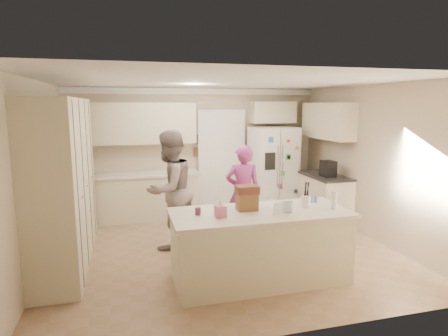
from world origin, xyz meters
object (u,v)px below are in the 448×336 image
object	(u,v)px
island_base	(260,248)
tissue_box	(221,211)
refrigerator	(273,170)
teen_boy	(170,190)
coffee_maker	(328,169)
utensil_crock	(306,201)
dollhouse_body	(247,202)
teen_girl	(243,192)

from	to	relation	value
island_base	tissue_box	world-z (taller)	tissue_box
refrigerator	teen_boy	world-z (taller)	teen_boy
tissue_box	teen_boy	distance (m)	1.63
refrigerator	tissue_box	size ratio (longest dim) A/B	12.86
refrigerator	coffee_maker	size ratio (longest dim) A/B	6.00
refrigerator	utensil_crock	world-z (taller)	refrigerator
dollhouse_body	teen_girl	bearing A→B (deg)	74.28
island_base	tissue_box	bearing A→B (deg)	-169.70
island_base	teen_boy	distance (m)	1.83
teen_boy	coffee_maker	bearing A→B (deg)	145.71
teen_boy	utensil_crock	bearing A→B (deg)	96.61
coffee_maker	tissue_box	distance (m)	3.28
tissue_box	teen_girl	bearing A→B (deg)	63.79
teen_girl	island_base	bearing A→B (deg)	92.68
refrigerator	island_base	distance (m)	3.27
tissue_box	dollhouse_body	world-z (taller)	dollhouse_body
tissue_box	dollhouse_body	xyz separation A→B (m)	(0.40, 0.20, 0.04)
utensil_crock	teen_boy	xyz separation A→B (m)	(-1.63, 1.42, -0.06)
island_base	dollhouse_body	distance (m)	0.62
utensil_crock	refrigerator	bearing A→B (deg)	76.16
island_base	teen_girl	distance (m)	1.59
refrigerator	dollhouse_body	world-z (taller)	refrigerator
tissue_box	island_base	bearing A→B (deg)	10.30
utensil_crock	tissue_box	distance (m)	1.21
teen_girl	refrigerator	bearing A→B (deg)	-116.21
coffee_maker	dollhouse_body	distance (m)	2.84
island_base	utensil_crock	size ratio (longest dim) A/B	14.67
island_base	teen_boy	size ratio (longest dim) A/B	1.17
coffee_maker	utensil_crock	distance (m)	2.32
island_base	dollhouse_body	world-z (taller)	dollhouse_body
refrigerator	utensil_crock	bearing A→B (deg)	-107.54
dollhouse_body	island_base	bearing A→B (deg)	-33.69
teen_girl	teen_boy	bearing A→B (deg)	15.00
utensil_crock	dollhouse_body	distance (m)	0.80
teen_girl	coffee_maker	bearing A→B (deg)	-156.32
utensil_crock	teen_boy	size ratio (longest dim) A/B	0.08
refrigerator	utensil_crock	distance (m)	2.97
tissue_box	teen_boy	world-z (taller)	teen_boy
coffee_maker	teen_girl	xyz separation A→B (m)	(-1.80, -0.37, -0.27)
refrigerator	coffee_maker	world-z (taller)	refrigerator
utensil_crock	tissue_box	world-z (taller)	utensil_crock
coffee_maker	teen_boy	xyz separation A→B (m)	(-3.03, -0.43, -0.13)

